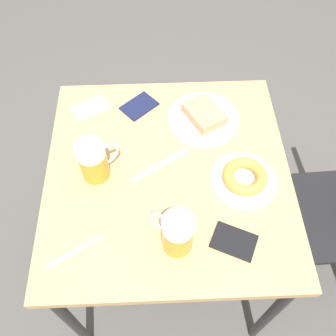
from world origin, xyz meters
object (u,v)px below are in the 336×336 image
at_px(napkin_folded, 90,108).
at_px(passport_near_edge, 234,241).
at_px(plate_with_donut, 245,178).
at_px(fork, 74,252).
at_px(passport_far_edge, 139,106).
at_px(knife, 160,165).
at_px(plate_with_cake, 204,116).
at_px(beer_mug_left, 94,162).
at_px(beer_mug_center, 177,233).

xyz_separation_m(napkin_folded, passport_near_edge, (0.55, 0.46, 0.00)).
bearing_deg(passport_near_edge, napkin_folded, -140.02).
xyz_separation_m(plate_with_donut, fork, (0.22, -0.53, -0.02)).
bearing_deg(fork, passport_far_edge, 161.55).
height_order(knife, passport_far_edge, passport_far_edge).
xyz_separation_m(plate_with_cake, passport_far_edge, (-0.07, -0.23, -0.01)).
bearing_deg(passport_near_edge, beer_mug_left, -121.31).
bearing_deg(passport_far_edge, passport_near_edge, 26.91).
bearing_deg(beer_mug_left, fork, -10.80).
distance_m(plate_with_cake, beer_mug_left, 0.44).
bearing_deg(passport_far_edge, plate_with_donut, 44.89).
height_order(beer_mug_center, passport_near_edge, beer_mug_center).
height_order(beer_mug_left, fork, beer_mug_left).
relative_size(plate_with_cake, plate_with_donut, 1.19).
bearing_deg(plate_with_cake, passport_near_edge, 5.40).
height_order(beer_mug_center, napkin_folded, beer_mug_center).
bearing_deg(knife, plate_with_donut, 75.12).
bearing_deg(plate_with_cake, fork, -40.77).
xyz_separation_m(napkin_folded, passport_far_edge, (0.00, 0.18, 0.00)).
bearing_deg(beer_mug_center, napkin_folded, -151.93).
height_order(beer_mug_left, napkin_folded, beer_mug_left).
relative_size(beer_mug_center, fork, 0.95).
height_order(plate_with_donut, beer_mug_left, beer_mug_left).
xyz_separation_m(knife, passport_near_edge, (0.28, 0.21, 0.00)).
height_order(beer_mug_left, passport_near_edge, beer_mug_left).
height_order(plate_with_cake, beer_mug_center, beer_mug_center).
xyz_separation_m(plate_with_donut, napkin_folded, (-0.34, -0.52, -0.02)).
distance_m(plate_with_donut, beer_mug_center, 0.31).
height_order(napkin_folded, knife, napkin_folded).
distance_m(beer_mug_center, napkin_folded, 0.62).
distance_m(fork, passport_far_edge, 0.59).
distance_m(fork, passport_near_edge, 0.46).
bearing_deg(plate_with_donut, beer_mug_center, -48.27).
relative_size(fork, passport_far_edge, 1.00).
height_order(knife, passport_near_edge, passport_near_edge).
bearing_deg(passport_far_edge, beer_mug_center, 11.35).
distance_m(napkin_folded, passport_far_edge, 0.18).
xyz_separation_m(beer_mug_center, passport_near_edge, (0.00, 0.17, -0.07)).
bearing_deg(plate_with_cake, plate_with_donut, 21.59).
bearing_deg(passport_far_edge, napkin_folded, -90.03).
distance_m(knife, passport_near_edge, 0.35).
xyz_separation_m(beer_mug_left, passport_near_edge, (0.25, 0.41, -0.07)).
relative_size(plate_with_cake, fork, 1.68).
relative_size(knife, passport_near_edge, 1.24).
bearing_deg(plate_with_cake, knife, -39.90).
xyz_separation_m(beer_mug_center, passport_far_edge, (-0.55, -0.11, -0.07)).
relative_size(napkin_folded, passport_far_edge, 0.96).
height_order(plate_with_cake, plate_with_donut, plate_with_cake).
relative_size(beer_mug_left, knife, 0.77).
distance_m(beer_mug_center, fork, 0.30).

